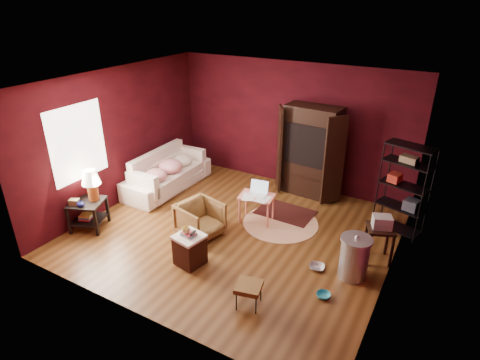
{
  "coord_description": "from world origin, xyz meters",
  "views": [
    {
      "loc": [
        3.27,
        -5.52,
        4.09
      ],
      "look_at": [
        0.0,
        0.2,
        1.0
      ],
      "focal_mm": 30.0,
      "sensor_mm": 36.0,
      "label": 1
    }
  ],
  "objects_px": {
    "hamper": "(190,249)",
    "laptop_desk": "(257,198)",
    "sofa": "(167,171)",
    "wire_shelving": "(405,186)",
    "tv_armoire": "(311,149)",
    "side_table": "(89,194)",
    "armchair": "(200,218)"
  },
  "relations": [
    {
      "from": "laptop_desk",
      "to": "sofa",
      "type": "bearing_deg",
      "value": 164.57
    },
    {
      "from": "armchair",
      "to": "side_table",
      "type": "height_order",
      "value": "side_table"
    },
    {
      "from": "armchair",
      "to": "wire_shelving",
      "type": "distance_m",
      "value": 3.73
    },
    {
      "from": "side_table",
      "to": "armchair",
      "type": "bearing_deg",
      "value": 21.16
    },
    {
      "from": "sofa",
      "to": "wire_shelving",
      "type": "bearing_deg",
      "value": -81.01
    },
    {
      "from": "side_table",
      "to": "tv_armoire",
      "type": "distance_m",
      "value": 4.57
    },
    {
      "from": "laptop_desk",
      "to": "tv_armoire",
      "type": "bearing_deg",
      "value": 66.54
    },
    {
      "from": "laptop_desk",
      "to": "hamper",
      "type": "bearing_deg",
      "value": -109.12
    },
    {
      "from": "tv_armoire",
      "to": "wire_shelving",
      "type": "bearing_deg",
      "value": -15.11
    },
    {
      "from": "side_table",
      "to": "hamper",
      "type": "relative_size",
      "value": 1.87
    },
    {
      "from": "laptop_desk",
      "to": "tv_armoire",
      "type": "relative_size",
      "value": 0.41
    },
    {
      "from": "sofa",
      "to": "laptop_desk",
      "type": "height_order",
      "value": "sofa"
    },
    {
      "from": "sofa",
      "to": "tv_armoire",
      "type": "height_order",
      "value": "tv_armoire"
    },
    {
      "from": "side_table",
      "to": "wire_shelving",
      "type": "bearing_deg",
      "value": 27.81
    },
    {
      "from": "tv_armoire",
      "to": "wire_shelving",
      "type": "height_order",
      "value": "tv_armoire"
    },
    {
      "from": "hamper",
      "to": "wire_shelving",
      "type": "bearing_deg",
      "value": 44.27
    },
    {
      "from": "sofa",
      "to": "armchair",
      "type": "xyz_separation_m",
      "value": [
        1.78,
        -1.25,
        -0.07
      ]
    },
    {
      "from": "wire_shelving",
      "to": "laptop_desk",
      "type": "bearing_deg",
      "value": -142.75
    },
    {
      "from": "armchair",
      "to": "laptop_desk",
      "type": "bearing_deg",
      "value": -20.52
    },
    {
      "from": "armchair",
      "to": "side_table",
      "type": "bearing_deg",
      "value": 124.76
    },
    {
      "from": "armchair",
      "to": "wire_shelving",
      "type": "xyz_separation_m",
      "value": [
        3.13,
        1.93,
        0.59
      ]
    },
    {
      "from": "sofa",
      "to": "wire_shelving",
      "type": "height_order",
      "value": "wire_shelving"
    },
    {
      "from": "hamper",
      "to": "laptop_desk",
      "type": "relative_size",
      "value": 0.77
    },
    {
      "from": "side_table",
      "to": "laptop_desk",
      "type": "xyz_separation_m",
      "value": [
        2.62,
        1.73,
        -0.2
      ]
    },
    {
      "from": "side_table",
      "to": "laptop_desk",
      "type": "relative_size",
      "value": 1.43
    },
    {
      "from": "armchair",
      "to": "laptop_desk",
      "type": "xyz_separation_m",
      "value": [
        0.66,
        0.97,
        0.14
      ]
    },
    {
      "from": "sofa",
      "to": "armchair",
      "type": "distance_m",
      "value": 2.17
    },
    {
      "from": "armchair",
      "to": "hamper",
      "type": "height_order",
      "value": "armchair"
    },
    {
      "from": "armchair",
      "to": "wire_shelving",
      "type": "bearing_deg",
      "value": -44.8
    },
    {
      "from": "armchair",
      "to": "side_table",
      "type": "distance_m",
      "value": 2.13
    },
    {
      "from": "sofa",
      "to": "wire_shelving",
      "type": "distance_m",
      "value": 4.98
    },
    {
      "from": "hamper",
      "to": "laptop_desk",
      "type": "xyz_separation_m",
      "value": [
        0.31,
        1.76,
        0.22
      ]
    }
  ]
}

